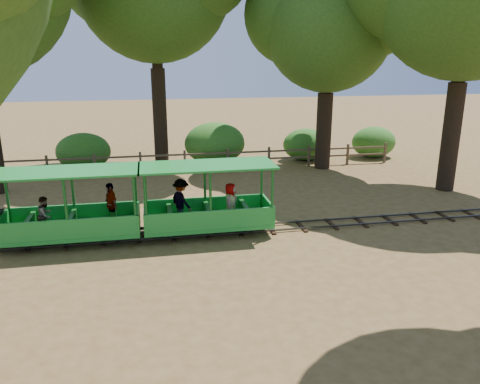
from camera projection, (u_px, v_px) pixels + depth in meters
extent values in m
plane|color=olive|center=(239.00, 231.00, 14.33)|extent=(90.00, 90.00, 0.00)
cube|color=#3F3D3A|center=(241.00, 233.00, 14.02)|extent=(22.00, 0.05, 0.05)
cube|color=#3F3D3A|center=(237.00, 226.00, 14.59)|extent=(22.00, 0.05, 0.05)
cube|color=#382314|center=(239.00, 231.00, 14.32)|extent=(0.12, 1.00, 0.05)
cube|color=#382314|center=(68.00, 243.00, 13.40)|extent=(0.12, 1.00, 0.05)
cube|color=#382314|center=(389.00, 220.00, 15.24)|extent=(0.12, 1.00, 0.05)
cube|color=green|center=(73.00, 232.00, 13.34)|extent=(3.77, 1.44, 0.11)
cube|color=#155F1F|center=(74.00, 236.00, 13.38)|extent=(3.39, 0.55, 0.16)
cube|color=green|center=(68.00, 229.00, 12.61)|extent=(3.77, 0.07, 0.55)
cube|color=green|center=(75.00, 213.00, 13.88)|extent=(3.77, 0.07, 0.55)
cube|color=green|center=(67.00, 172.00, 12.84)|extent=(3.94, 1.61, 0.06)
cylinder|color=#155F1F|center=(8.00, 199.00, 13.38)|extent=(0.08, 0.08, 1.78)
cylinder|color=#155F1F|center=(135.00, 206.00, 12.80)|extent=(0.08, 0.08, 1.78)
cylinder|color=#155F1F|center=(136.00, 192.00, 14.04)|extent=(0.08, 0.08, 1.78)
cube|color=#155F1F|center=(30.00, 226.00, 13.05)|extent=(0.13, 1.22, 0.44)
cube|color=#155F1F|center=(72.00, 223.00, 13.26)|extent=(0.13, 1.22, 0.44)
cube|color=#155F1F|center=(113.00, 220.00, 13.47)|extent=(0.13, 1.22, 0.44)
cylinder|color=black|center=(25.00, 243.00, 12.79)|extent=(0.31, 0.07, 0.31)
cylinder|color=black|center=(32.00, 233.00, 13.50)|extent=(0.31, 0.07, 0.31)
cylinder|color=black|center=(116.00, 237.00, 13.23)|extent=(0.31, 0.07, 0.31)
cylinder|color=black|center=(117.00, 227.00, 13.94)|extent=(0.31, 0.07, 0.31)
imported|color=gray|center=(46.00, 215.00, 12.93)|extent=(0.54, 0.62, 1.08)
imported|color=gray|center=(111.00, 204.00, 13.54)|extent=(0.60, 0.82, 1.29)
cube|color=green|center=(208.00, 223.00, 14.06)|extent=(3.77, 1.44, 0.11)
cube|color=#155F1F|center=(208.00, 227.00, 14.09)|extent=(3.39, 0.55, 0.16)
cube|color=green|center=(211.00, 220.00, 13.32)|extent=(3.77, 0.07, 0.55)
cube|color=green|center=(205.00, 206.00, 14.60)|extent=(3.77, 0.07, 0.55)
cube|color=green|center=(207.00, 165.00, 13.55)|extent=(3.94, 1.61, 0.06)
cylinder|color=#155F1F|center=(146.00, 205.00, 12.86)|extent=(0.08, 0.08, 1.78)
cylinder|color=#155F1F|center=(146.00, 192.00, 14.09)|extent=(0.08, 0.08, 1.78)
cylinder|color=#155F1F|center=(272.00, 198.00, 13.52)|extent=(0.08, 0.08, 1.78)
cylinder|color=#155F1F|center=(262.00, 186.00, 14.75)|extent=(0.08, 0.08, 1.78)
cube|color=#155F1F|center=(170.00, 217.00, 13.77)|extent=(0.13, 1.22, 0.44)
cube|color=#155F1F|center=(208.00, 214.00, 13.98)|extent=(0.13, 1.22, 0.44)
cube|color=#155F1F|center=(245.00, 212.00, 14.19)|extent=(0.13, 1.22, 0.44)
cylinder|color=black|center=(168.00, 233.00, 13.50)|extent=(0.31, 0.07, 0.31)
cylinder|color=black|center=(167.00, 224.00, 14.21)|extent=(0.31, 0.07, 0.31)
cylinder|color=black|center=(250.00, 227.00, 13.95)|extent=(0.31, 0.07, 0.31)
cylinder|color=black|center=(245.00, 219.00, 14.66)|extent=(0.31, 0.07, 0.31)
imported|color=gray|center=(181.00, 200.00, 13.86)|extent=(0.85, 0.97, 1.30)
imported|color=gray|center=(230.00, 203.00, 13.83)|extent=(0.59, 0.69, 1.20)
cylinder|color=#2D2116|center=(160.00, 118.00, 22.25)|extent=(0.66, 0.66, 4.60)
cylinder|color=#2D2116|center=(156.00, 38.00, 21.23)|extent=(0.50, 0.50, 2.63)
cylinder|color=#2D2116|center=(324.00, 131.00, 21.90)|extent=(0.72, 0.72, 3.52)
cylinder|color=#2D2116|center=(327.00, 70.00, 21.12)|extent=(0.54, 0.54, 2.01)
sphere|color=#295119|center=(329.00, 27.00, 20.59)|extent=(5.73, 5.73, 5.73)
sphere|color=#295119|center=(369.00, 8.00, 19.84)|extent=(4.30, 4.30, 4.30)
sphere|color=#295119|center=(295.00, 14.00, 21.14)|extent=(4.59, 4.59, 4.59)
cylinder|color=#2D2116|center=(451.00, 138.00, 18.21)|extent=(0.68, 0.68, 4.20)
cylinder|color=#2D2116|center=(462.00, 49.00, 17.28)|extent=(0.51, 0.51, 2.40)
cube|color=brown|center=(47.00, 167.00, 20.43)|extent=(0.10, 0.10, 1.00)
cube|color=brown|center=(95.00, 165.00, 20.80)|extent=(0.10, 0.10, 1.00)
cube|color=brown|center=(141.00, 163.00, 21.17)|extent=(0.10, 0.10, 1.00)
cube|color=brown|center=(185.00, 161.00, 21.53)|extent=(0.10, 0.10, 1.00)
cube|color=brown|center=(228.00, 159.00, 21.90)|extent=(0.10, 0.10, 1.00)
cube|color=brown|center=(269.00, 157.00, 22.27)|extent=(0.10, 0.10, 1.00)
cube|color=brown|center=(309.00, 156.00, 22.64)|extent=(0.10, 0.10, 1.00)
cube|color=brown|center=(348.00, 154.00, 23.00)|extent=(0.10, 0.10, 1.00)
cube|color=brown|center=(385.00, 153.00, 23.37)|extent=(0.10, 0.10, 1.00)
cube|color=brown|center=(206.00, 154.00, 21.63)|extent=(18.00, 0.06, 0.08)
cube|color=brown|center=(206.00, 161.00, 21.73)|extent=(18.00, 0.06, 0.08)
ellipsoid|color=#2D6B1E|center=(83.00, 151.00, 21.81)|extent=(2.50, 1.92, 1.73)
ellipsoid|color=#2D6B1E|center=(215.00, 143.00, 22.90)|extent=(2.97, 2.29, 2.06)
ellipsoid|color=#2D6B1E|center=(306.00, 144.00, 23.82)|extent=(2.33, 1.80, 1.62)
ellipsoid|color=#2D6B1E|center=(374.00, 142.00, 24.51)|extent=(2.33, 1.79, 1.61)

